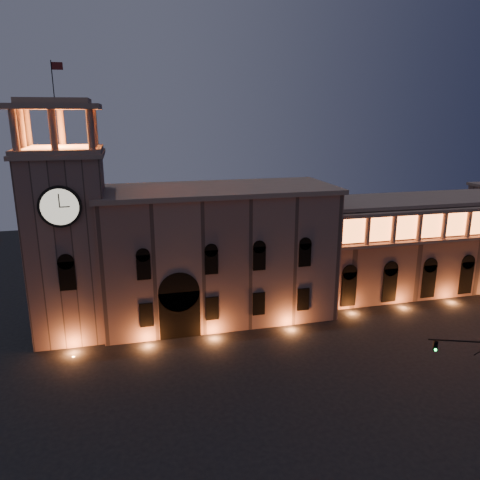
% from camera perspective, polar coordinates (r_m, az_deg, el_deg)
% --- Properties ---
extents(ground, '(160.00, 160.00, 0.00)m').
position_cam_1_polar(ground, '(47.50, 5.52, -19.23)').
color(ground, black).
rests_on(ground, ground).
extents(government_building, '(30.80, 12.80, 17.60)m').
position_cam_1_polar(government_building, '(62.46, -2.79, -1.58)').
color(government_building, '#7C5C51').
rests_on(government_building, ground).
extents(clock_tower, '(9.80, 9.80, 32.40)m').
position_cam_1_polar(clock_tower, '(59.85, -20.21, 0.44)').
color(clock_tower, '#7C5C51').
rests_on(clock_tower, ground).
extents(colonnade_wing, '(40.60, 11.50, 14.50)m').
position_cam_1_polar(colonnade_wing, '(78.39, 22.13, -0.30)').
color(colonnade_wing, brown).
rests_on(colonnade_wing, ground).
extents(traffic_light, '(5.67, 2.41, 8.26)m').
position_cam_1_polar(traffic_light, '(48.38, 27.10, -14.28)').
color(traffic_light, black).
rests_on(traffic_light, ground).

